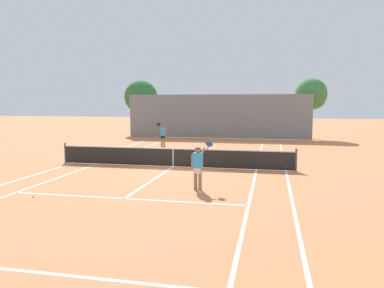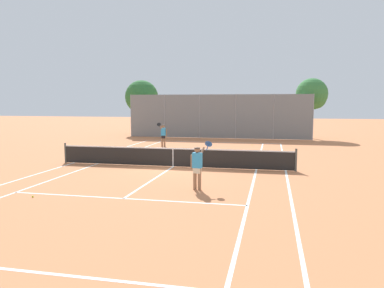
{
  "view_description": "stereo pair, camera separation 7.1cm",
  "coord_description": "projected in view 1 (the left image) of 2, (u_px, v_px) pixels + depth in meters",
  "views": [
    {
      "loc": [
        4.77,
        -17.93,
        3.22
      ],
      "look_at": [
        0.65,
        1.5,
        1.0
      ],
      "focal_mm": 35.0,
      "sensor_mm": 36.0,
      "label": 1
    },
    {
      "loc": [
        4.84,
        -17.91,
        3.22
      ],
      "look_at": [
        0.65,
        1.5,
        1.0
      ],
      "focal_mm": 35.0,
      "sensor_mm": 36.0,
      "label": 2
    }
  ],
  "objects": [
    {
      "name": "tree_behind_left",
      "position": [
        141.0,
        98.0,
        37.71
      ],
      "size": [
        3.34,
        3.34,
        5.43
      ],
      "color": "brown",
      "rests_on": "ground"
    },
    {
      "name": "player_near_side",
      "position": [
        198.0,
        165.0,
        13.75
      ],
      "size": [
        0.75,
        0.72,
        1.77
      ],
      "color": "#936B4C",
      "rests_on": "ground"
    },
    {
      "name": "tree_behind_right",
      "position": [
        312.0,
        95.0,
        33.21
      ],
      "size": [
        2.79,
        2.79,
        5.35
      ],
      "color": "brown",
      "rests_on": "ground"
    },
    {
      "name": "back_fence",
      "position": [
        217.0,
        116.0,
        33.41
      ],
      "size": [
        16.45,
        0.08,
        3.94
      ],
      "color": "gray",
      "rests_on": "ground"
    },
    {
      "name": "player_far_left",
      "position": [
        163.0,
        134.0,
        27.08
      ],
      "size": [
        0.57,
        0.82,
        1.77
      ],
      "color": "#936B4C",
      "rests_on": "ground"
    },
    {
      "name": "court_line_markings",
      "position": [
        173.0,
        167.0,
        18.77
      ],
      "size": [
        11.1,
        23.9,
        0.01
      ],
      "color": "white",
      "rests_on": "ground"
    },
    {
      "name": "ground_plane",
      "position": [
        173.0,
        167.0,
        18.77
      ],
      "size": [
        120.0,
        120.0,
        0.0
      ],
      "primitive_type": "plane",
      "color": "#CC7A4C"
    },
    {
      "name": "loose_tennis_ball_1",
      "position": [
        33.0,
        197.0,
        12.68
      ],
      "size": [
        0.07,
        0.07,
        0.07
      ],
      "primitive_type": "sphere",
      "color": "#D1DB33",
      "rests_on": "ground"
    },
    {
      "name": "loose_tennis_ball_0",
      "position": [
        252.0,
        145.0,
        28.14
      ],
      "size": [
        0.07,
        0.07,
        0.07
      ],
      "primitive_type": "sphere",
      "color": "#D1DB33",
      "rests_on": "ground"
    },
    {
      "name": "tennis_net",
      "position": [
        173.0,
        157.0,
        18.71
      ],
      "size": [
        12.0,
        0.1,
        1.07
      ],
      "color": "#474C47",
      "rests_on": "ground"
    }
  ]
}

